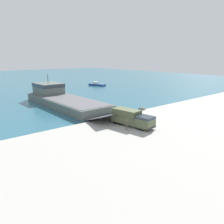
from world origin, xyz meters
TOP-DOWN VIEW (x-y plane):
  - ground_plane at (0.00, 0.00)m, footprint 240.00×240.00m
  - water_surface at (0.00, 95.05)m, footprint 240.00×180.00m
  - landing_craft at (-1.64, 22.67)m, footprint 9.09×34.27m
  - military_truck at (-0.22, -2.16)m, footprint 3.62×8.43m
  - soldier_on_ramp at (-2.50, -3.15)m, footprint 0.40×0.50m
  - moored_boat_c at (27.56, 47.58)m, footprint 4.44×8.02m
  - shoreline_rock_a at (10.42, 5.01)m, footprint 1.22×1.22m
  - shoreline_rock_b at (10.34, 5.85)m, footprint 0.84×0.84m

SIDE VIEW (x-z plane):
  - ground_plane at x=0.00m, z-range 0.00..0.00m
  - shoreline_rock_a at x=10.42m, z-range -0.61..0.61m
  - shoreline_rock_b at x=10.34m, z-range -0.42..0.42m
  - water_surface at x=0.00m, z-range 0.00..0.01m
  - moored_boat_c at x=27.56m, z-range -0.29..1.45m
  - soldier_on_ramp at x=-2.50m, z-range 0.14..1.89m
  - military_truck at x=-0.22m, z-range 0.06..2.90m
  - landing_craft at x=-1.64m, z-range -1.93..5.36m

